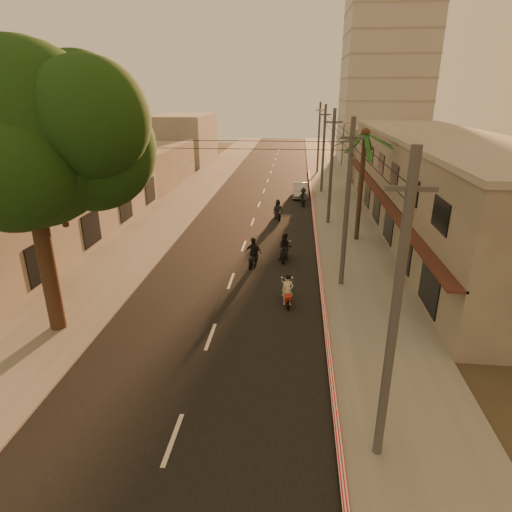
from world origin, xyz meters
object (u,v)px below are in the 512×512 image
object	(u,v)px
scooter_mid_a	(285,248)
scooter_far_b	(303,197)
parked_car	(300,190)
scooter_mid_b	(253,253)
scooter_red	(288,291)
broadleaf_tree	(35,137)
palm_tree	(365,139)
scooter_far_a	(278,210)

from	to	relation	value
scooter_mid_a	scooter_far_b	world-z (taller)	scooter_mid_a
scooter_far_b	parked_car	distance (m)	3.76
scooter_mid_a	scooter_mid_b	size ratio (longest dim) A/B	1.01
scooter_far_b	scooter_red	bearing A→B (deg)	-99.69
broadleaf_tree	palm_tree	world-z (taller)	broadleaf_tree
palm_tree	parked_car	xyz separation A→B (m)	(-4.06, 13.72, -6.44)
broadleaf_tree	scooter_mid_a	bearing A→B (deg)	44.34
broadleaf_tree	scooter_far_a	bearing A→B (deg)	65.37
scooter_red	scooter_far_b	xyz separation A→B (m)	(0.92, 20.53, 0.06)
scooter_mid_a	parked_car	xyz separation A→B (m)	(0.99, 18.23, -0.15)
scooter_red	parked_car	bearing A→B (deg)	83.13
scooter_mid_a	parked_car	world-z (taller)	scooter_mid_a
scooter_mid_b	parked_car	xyz separation A→B (m)	(2.90, 19.33, -0.14)
scooter_red	scooter_far_b	size ratio (longest dim) A/B	0.97
scooter_mid_a	broadleaf_tree	bearing A→B (deg)	-129.60
scooter_far_a	parked_car	bearing A→B (deg)	60.66
scooter_mid_b	scooter_far_a	distance (m)	10.65
scooter_mid_a	scooter_far_b	xyz separation A→B (m)	(1.25, 14.48, -0.06)
broadleaf_tree	scooter_mid_b	distance (m)	13.59
broadleaf_tree	parked_car	xyz separation A→B (m)	(10.55, 27.57, -7.77)
scooter_mid_a	scooter_far_a	size ratio (longest dim) A/B	1.10
scooter_red	scooter_mid_a	size ratio (longest dim) A/B	0.89
scooter_red	parked_car	xyz separation A→B (m)	(0.66, 24.28, -0.03)
scooter_far_a	parked_car	xyz separation A→B (m)	(1.91, 8.73, -0.09)
palm_tree	scooter_mid_b	world-z (taller)	palm_tree
scooter_red	scooter_far_b	distance (m)	20.55
scooter_red	scooter_far_a	size ratio (longest dim) A/B	0.98
broadleaf_tree	scooter_red	size ratio (longest dim) A/B	7.08
broadleaf_tree	scooter_far_a	size ratio (longest dim) A/B	6.92
palm_tree	parked_car	bearing A→B (deg)	106.49
palm_tree	scooter_far_b	distance (m)	12.42
broadleaf_tree	scooter_far_b	world-z (taller)	broadleaf_tree
broadleaf_tree	scooter_mid_b	bearing A→B (deg)	47.13
scooter_far_a	parked_car	world-z (taller)	scooter_far_a
parked_car	broadleaf_tree	bearing A→B (deg)	-109.98
parked_car	scooter_far_b	bearing A→B (deg)	-85.07
scooter_mid_a	scooter_far_b	size ratio (longest dim) A/B	1.09
scooter_mid_b	scooter_far_b	size ratio (longest dim) A/B	1.07
scooter_mid_b	parked_car	world-z (taller)	scooter_mid_b
scooter_red	scooter_mid_b	world-z (taller)	scooter_mid_b
broadleaf_tree	palm_tree	size ratio (longest dim) A/B	1.48
scooter_red	scooter_mid_a	world-z (taller)	scooter_mid_a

